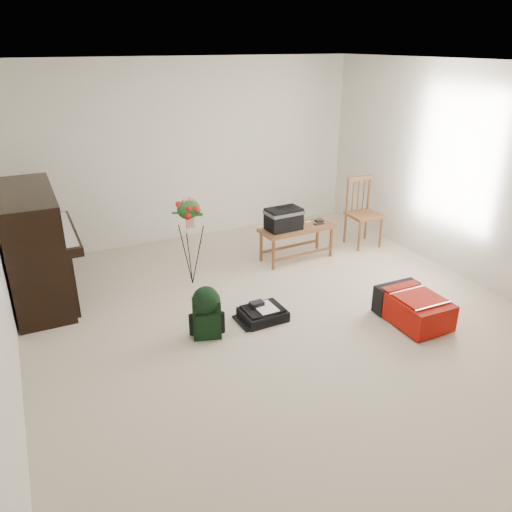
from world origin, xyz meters
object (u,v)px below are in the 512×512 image
green_backpack (207,310)px  black_duffel (263,313)px  piano (36,249)px  red_suitcase (410,306)px  dining_chair (363,213)px  flower_stand (190,242)px  bench (288,221)px

green_backpack → black_duffel: bearing=22.7°
piano → red_suitcase: 4.04m
dining_chair → flower_stand: bearing=-174.2°
dining_chair → green_backpack: (-2.83, -1.34, -0.17)m
piano → black_duffel: piano is taller
bench → piano: bearing=172.1°
piano → red_suitcase: bearing=-32.7°
dining_chair → black_duffel: 2.57m
dining_chair → flower_stand: flower_stand is taller
piano → black_duffel: 2.56m
red_suitcase → green_backpack: 2.10m
green_backpack → flower_stand: flower_stand is taller
bench → green_backpack: bench is taller
flower_stand → red_suitcase: bearing=-45.5°
green_backpack → flower_stand: 1.23m
piano → bench: (2.98, -0.27, -0.06)m
dining_chair → green_backpack: bearing=-152.4°
bench → black_duffel: size_ratio=2.21×
piano → black_duffel: bearing=-36.7°
green_backpack → bench: bearing=55.9°
red_suitcase → black_duffel: (-1.37, 0.67, -0.09)m
bench → red_suitcase: bearing=-81.0°
piano → bench: 2.99m
black_duffel → flower_stand: 1.27m
dining_chair → flower_stand: (-2.58, -0.16, 0.06)m
red_suitcase → black_duffel: red_suitcase is taller
flower_stand → green_backpack: bearing=-102.0°
dining_chair → green_backpack: dining_chair is taller
bench → dining_chair: bearing=-0.8°
bench → flower_stand: size_ratio=0.93×
red_suitcase → green_backpack: size_ratio=1.35×
piano → dining_chair: size_ratio=1.57×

